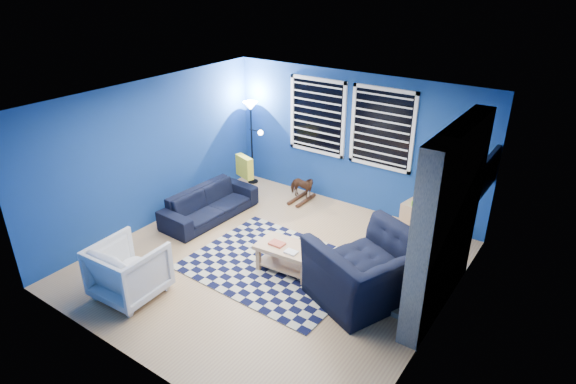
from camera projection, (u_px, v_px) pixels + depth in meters
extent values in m
plane|color=tan|center=(272.00, 263.00, 7.35)|extent=(5.00, 5.00, 0.00)
plane|color=white|center=(269.00, 103.00, 6.28)|extent=(5.00, 5.00, 0.00)
plane|color=navy|center=(353.00, 142.00, 8.67)|extent=(5.00, 0.00, 5.00)
plane|color=navy|center=(152.00, 154.00, 8.11)|extent=(0.00, 5.00, 5.00)
plane|color=navy|center=(444.00, 242.00, 5.52)|extent=(0.00, 5.00, 5.00)
cube|color=gray|center=(447.00, 222.00, 5.96)|extent=(0.26, 2.00, 2.50)
cube|color=black|center=(427.00, 278.00, 6.42)|extent=(0.04, 0.70, 0.60)
cube|color=gray|center=(415.00, 293.00, 6.62)|extent=(0.50, 1.20, 0.08)
cube|color=black|center=(318.00, 116.00, 8.89)|extent=(1.05, 0.02, 1.30)
cube|color=white|center=(318.00, 79.00, 8.60)|extent=(1.17, 0.05, 0.06)
cube|color=white|center=(316.00, 151.00, 9.18)|extent=(1.17, 0.05, 0.06)
cube|color=black|center=(382.00, 129.00, 8.22)|extent=(1.05, 0.02, 1.30)
cube|color=white|center=(386.00, 89.00, 7.92)|extent=(1.17, 0.05, 0.06)
cube|color=white|center=(379.00, 166.00, 8.50)|extent=(1.17, 0.05, 0.06)
cube|color=black|center=(488.00, 173.00, 6.97)|extent=(0.06, 1.00, 0.58)
cube|color=black|center=(485.00, 173.00, 6.99)|extent=(0.01, 0.92, 0.50)
cube|color=black|center=(276.00, 265.00, 7.30)|extent=(2.55, 2.07, 0.02)
imported|color=black|center=(210.00, 204.00, 8.59)|extent=(1.87, 0.80, 0.54)
imported|color=black|center=(369.00, 270.00, 6.39)|extent=(1.78, 1.69, 0.92)
imported|color=gray|center=(129.00, 270.00, 6.50)|extent=(0.89, 0.91, 0.79)
imported|color=#442416|center=(302.00, 187.00, 9.17)|extent=(0.29, 0.56, 0.46)
cube|color=tan|center=(287.00, 248.00, 7.01)|extent=(0.93, 0.59, 0.06)
cube|color=tan|center=(287.00, 264.00, 7.13)|extent=(0.85, 0.50, 0.03)
cube|color=#BC4C35|center=(277.00, 244.00, 7.03)|extent=(0.23, 0.18, 0.03)
cube|color=silver|center=(291.00, 252.00, 6.82)|extent=(0.19, 0.14, 0.03)
cube|color=tan|center=(259.00, 258.00, 7.15)|extent=(0.06, 0.06, 0.36)
cube|color=tan|center=(301.00, 275.00, 6.75)|extent=(0.06, 0.06, 0.36)
cube|color=tan|center=(275.00, 246.00, 7.44)|extent=(0.06, 0.06, 0.36)
cube|color=tan|center=(316.00, 262.00, 7.05)|extent=(0.06, 0.06, 0.36)
cube|color=tan|center=(422.00, 220.00, 8.06)|extent=(0.70, 0.53, 0.53)
cube|color=black|center=(422.00, 220.00, 8.06)|extent=(0.61, 0.47, 0.42)
cube|color=#6DDE1A|center=(424.00, 203.00, 7.93)|extent=(0.38, 0.32, 0.09)
cylinder|color=black|center=(253.00, 181.00, 10.12)|extent=(0.21, 0.21, 0.03)
cylinder|color=black|center=(252.00, 146.00, 9.78)|extent=(0.03, 0.03, 1.59)
cone|color=white|center=(250.00, 106.00, 9.42)|extent=(0.29, 0.29, 0.16)
sphere|color=white|center=(260.00, 133.00, 9.46)|extent=(0.11, 0.11, 0.11)
cube|color=gold|center=(244.00, 167.00, 8.92)|extent=(0.45, 0.26, 0.41)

